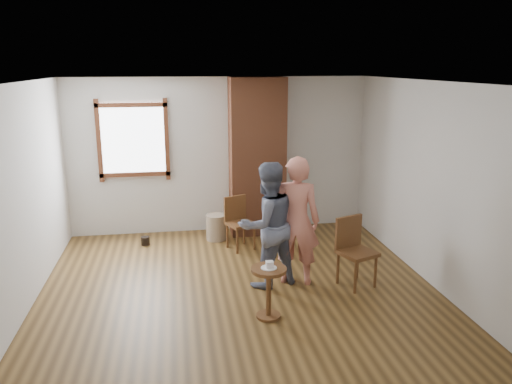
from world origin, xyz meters
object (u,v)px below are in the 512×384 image
at_px(dining_chair_right, 354,247).
at_px(person_pink, 296,221).
at_px(man, 267,225).
at_px(dining_chair_left, 238,219).
at_px(side_table, 269,284).
at_px(stoneware_crock, 216,227).

height_order(dining_chair_right, person_pink, person_pink).
bearing_deg(man, person_pink, 161.42).
distance_m(dining_chair_right, man, 1.16).
height_order(dining_chair_right, man, man).
xyz_separation_m(dining_chair_left, dining_chair_right, (1.30, -1.56, 0.04)).
bearing_deg(person_pink, man, 20.29).
relative_size(dining_chair_left, dining_chair_right, 0.91).
relative_size(dining_chair_left, side_table, 1.36).
height_order(stoneware_crock, man, man).
relative_size(dining_chair_left, man, 0.50).
relative_size(stoneware_crock, person_pink, 0.25).
bearing_deg(person_pink, dining_chair_right, -174.44).
height_order(dining_chair_left, man, man).
height_order(stoneware_crock, side_table, side_table).
height_order(dining_chair_left, side_table, dining_chair_left).
bearing_deg(side_table, person_pink, 59.20).
bearing_deg(man, dining_chair_right, 151.62).
relative_size(side_table, man, 0.37).
height_order(side_table, person_pink, person_pink).
xyz_separation_m(dining_chair_right, person_pink, (-0.73, 0.17, 0.34)).
relative_size(stoneware_crock, side_table, 0.70).
bearing_deg(dining_chair_left, side_table, -111.80).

